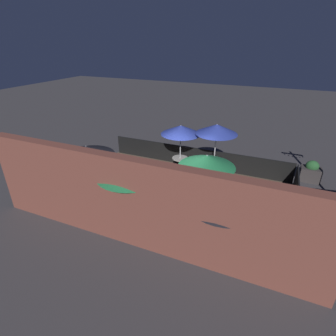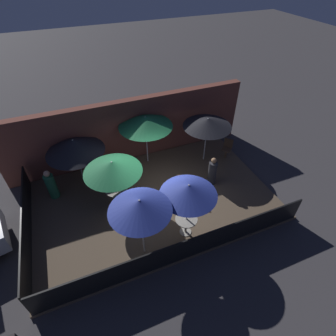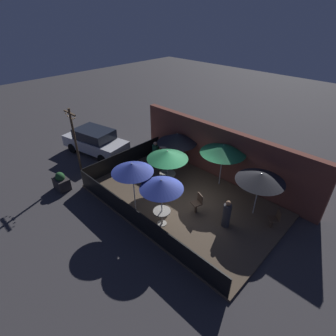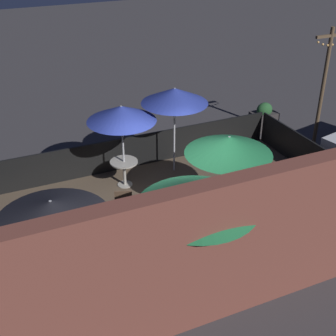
{
  "view_description": "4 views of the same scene",
  "coord_description": "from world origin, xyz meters",
  "px_view_note": "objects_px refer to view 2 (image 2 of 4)",
  "views": [
    {
      "loc": [
        -3.36,
        8.53,
        5.76
      ],
      "look_at": [
        0.14,
        0.38,
        1.4
      ],
      "focal_mm": 28.0,
      "sensor_mm": 36.0,
      "label": 1
    },
    {
      "loc": [
        -2.09,
        -6.67,
        7.73
      ],
      "look_at": [
        0.79,
        0.49,
        1.05
      ],
      "focal_mm": 28.0,
      "sensor_mm": 36.0,
      "label": 2
    },
    {
      "loc": [
        6.49,
        -7.64,
        8.12
      ],
      "look_at": [
        -1.1,
        0.12,
        1.36
      ],
      "focal_mm": 28.0,
      "sensor_mm": 36.0,
      "label": 3
    },
    {
      "loc": [
        3.88,
        8.49,
        6.67
      ],
      "look_at": [
        -0.16,
        -0.48,
        1.2
      ],
      "focal_mm": 50.0,
      "sensor_mm": 36.0,
      "label": 4
    }
  ],
  "objects_px": {
    "patio_umbrella_2": "(145,122)",
    "patio_umbrella_0": "(188,190)",
    "patio_umbrella_1": "(112,167)",
    "patron_0": "(212,172)",
    "patron_1": "(51,185)",
    "patio_umbrella_5": "(74,146)",
    "patio_chair_0": "(227,148)",
    "patio_umbrella_3": "(140,205)",
    "patio_umbrella_4": "(208,122)",
    "patio_chair_1": "(182,185)",
    "dining_table_1": "(117,192)",
    "dining_table_0": "(186,222)"
  },
  "relations": [
    {
      "from": "dining_table_0",
      "to": "patio_chair_1",
      "type": "relative_size",
      "value": 0.77
    },
    {
      "from": "patio_umbrella_0",
      "to": "patio_umbrella_1",
      "type": "relative_size",
      "value": 1.11
    },
    {
      "from": "patio_umbrella_1",
      "to": "patron_1",
      "type": "bearing_deg",
      "value": 150.37
    },
    {
      "from": "patio_umbrella_1",
      "to": "patio_chair_1",
      "type": "bearing_deg",
      "value": -12.72
    },
    {
      "from": "patron_0",
      "to": "patron_1",
      "type": "bearing_deg",
      "value": 107.62
    },
    {
      "from": "patio_chair_0",
      "to": "patron_0",
      "type": "relative_size",
      "value": 0.71
    },
    {
      "from": "dining_table_0",
      "to": "patron_1",
      "type": "height_order",
      "value": "patron_1"
    },
    {
      "from": "patio_umbrella_0",
      "to": "patio_chair_1",
      "type": "xyz_separation_m",
      "value": [
        0.59,
        1.65,
        -1.54
      ]
    },
    {
      "from": "patio_umbrella_4",
      "to": "dining_table_1",
      "type": "xyz_separation_m",
      "value": [
        -4.28,
        -1.15,
        -1.36
      ]
    },
    {
      "from": "patio_umbrella_1",
      "to": "patio_umbrella_0",
      "type": "bearing_deg",
      "value": -50.34
    },
    {
      "from": "patio_umbrella_3",
      "to": "dining_table_0",
      "type": "relative_size",
      "value": 3.33
    },
    {
      "from": "dining_table_0",
      "to": "patron_1",
      "type": "relative_size",
      "value": 0.57
    },
    {
      "from": "patio_umbrella_3",
      "to": "patio_umbrella_4",
      "type": "bearing_deg",
      "value": 41.33
    },
    {
      "from": "patio_umbrella_0",
      "to": "patio_umbrella_2",
      "type": "height_order",
      "value": "patio_umbrella_2"
    },
    {
      "from": "patio_umbrella_2",
      "to": "dining_table_1",
      "type": "height_order",
      "value": "patio_umbrella_2"
    },
    {
      "from": "patio_umbrella_4",
      "to": "dining_table_0",
      "type": "distance_m",
      "value": 4.38
    },
    {
      "from": "patio_umbrella_0",
      "to": "dining_table_1",
      "type": "distance_m",
      "value": 3.21
    },
    {
      "from": "patio_umbrella_0",
      "to": "patio_chair_1",
      "type": "relative_size",
      "value": 2.37
    },
    {
      "from": "patio_umbrella_1",
      "to": "patron_1",
      "type": "xyz_separation_m",
      "value": [
        -2.24,
        1.27,
        -1.23
      ]
    },
    {
      "from": "patio_umbrella_2",
      "to": "patio_umbrella_0",
      "type": "bearing_deg",
      "value": -90.52
    },
    {
      "from": "patio_umbrella_0",
      "to": "patio_umbrella_1",
      "type": "bearing_deg",
      "value": 129.66
    },
    {
      "from": "patio_umbrella_0",
      "to": "patio_chair_0",
      "type": "distance_m",
      "value": 4.96
    },
    {
      "from": "patio_umbrella_4",
      "to": "patio_chair_0",
      "type": "distance_m",
      "value": 1.79
    },
    {
      "from": "patio_umbrella_0",
      "to": "patio_umbrella_5",
      "type": "relative_size",
      "value": 1.01
    },
    {
      "from": "patio_umbrella_3",
      "to": "patron_1",
      "type": "relative_size",
      "value": 1.9
    },
    {
      "from": "dining_table_0",
      "to": "dining_table_1",
      "type": "xyz_separation_m",
      "value": [
        -1.82,
        2.19,
        0.02
      ]
    },
    {
      "from": "patio_umbrella_4",
      "to": "patio_chair_0",
      "type": "height_order",
      "value": "patio_umbrella_4"
    },
    {
      "from": "patio_umbrella_0",
      "to": "patron_1",
      "type": "xyz_separation_m",
      "value": [
        -4.05,
        3.46,
        -1.49
      ]
    },
    {
      "from": "patio_umbrella_0",
      "to": "patron_0",
      "type": "bearing_deg",
      "value": 42.28
    },
    {
      "from": "patio_umbrella_3",
      "to": "patio_umbrella_0",
      "type": "bearing_deg",
      "value": 6.84
    },
    {
      "from": "patron_0",
      "to": "patio_umbrella_1",
      "type": "bearing_deg",
      "value": 117.23
    },
    {
      "from": "patio_umbrella_4",
      "to": "patron_0",
      "type": "xyz_separation_m",
      "value": [
        -0.47,
        -1.53,
        -1.35
      ]
    },
    {
      "from": "patio_chair_0",
      "to": "patio_chair_1",
      "type": "xyz_separation_m",
      "value": [
        -2.92,
        -1.47,
        0.02
      ]
    },
    {
      "from": "patron_0",
      "to": "patio_chair_0",
      "type": "bearing_deg",
      "value": -16.44
    },
    {
      "from": "dining_table_1",
      "to": "patio_chair_0",
      "type": "height_order",
      "value": "patio_chair_0"
    },
    {
      "from": "patio_umbrella_4",
      "to": "dining_table_0",
      "type": "height_order",
      "value": "patio_umbrella_4"
    },
    {
      "from": "patio_umbrella_1",
      "to": "patron_0",
      "type": "bearing_deg",
      "value": -5.63
    },
    {
      "from": "patio_umbrella_5",
      "to": "patio_chair_1",
      "type": "distance_m",
      "value": 4.38
    },
    {
      "from": "patio_umbrella_2",
      "to": "patio_chair_1",
      "type": "bearing_deg",
      "value": -77.62
    },
    {
      "from": "patio_umbrella_5",
      "to": "patio_chair_0",
      "type": "height_order",
      "value": "patio_umbrella_5"
    },
    {
      "from": "patio_umbrella_2",
      "to": "patron_0",
      "type": "bearing_deg",
      "value": -50.31
    },
    {
      "from": "patio_umbrella_3",
      "to": "patio_umbrella_2",
      "type": "bearing_deg",
      "value": 70.0
    },
    {
      "from": "patio_umbrella_0",
      "to": "patio_umbrella_2",
      "type": "xyz_separation_m",
      "value": [
        0.04,
        4.18,
        -0.01
      ]
    },
    {
      "from": "patron_1",
      "to": "dining_table_1",
      "type": "bearing_deg",
      "value": -148.53
    },
    {
      "from": "patio_umbrella_4",
      "to": "patron_1",
      "type": "bearing_deg",
      "value": 178.96
    },
    {
      "from": "patio_umbrella_2",
      "to": "dining_table_0",
      "type": "bearing_deg",
      "value": -90.52
    },
    {
      "from": "dining_table_0",
      "to": "patron_0",
      "type": "distance_m",
      "value": 2.7
    },
    {
      "from": "patio_umbrella_0",
      "to": "patio_umbrella_3",
      "type": "xyz_separation_m",
      "value": [
        -1.55,
        -0.19,
        0.17
      ]
    },
    {
      "from": "patio_umbrella_4",
      "to": "dining_table_0",
      "type": "bearing_deg",
      "value": -126.39
    },
    {
      "from": "patio_umbrella_4",
      "to": "patron_1",
      "type": "distance_m",
      "value": 6.66
    }
  ]
}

